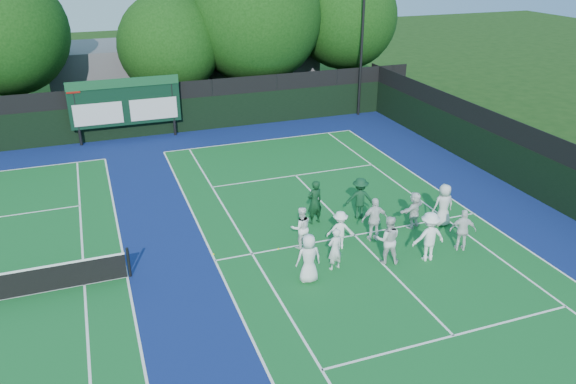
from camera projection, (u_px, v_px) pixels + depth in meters
name	position (u px, v px, depth m)	size (l,w,h in m)	color
ground	(367.00, 248.00, 20.73)	(120.00, 120.00, 0.00)	#16350E
court_apron	(201.00, 263.00, 19.71)	(34.00, 32.00, 0.01)	navy
near_court	(355.00, 235.00, 21.58)	(11.05, 23.85, 0.01)	#135E25
back_fence	(144.00, 113.00, 32.01)	(34.00, 0.08, 3.00)	black
divider_fence_right	(547.00, 173.00, 23.84)	(0.08, 32.00, 3.00)	black
scoreboard	(125.00, 102.00, 30.99)	(6.00, 0.21, 3.55)	black
clubhouse	(187.00, 69.00, 39.85)	(18.00, 6.00, 4.00)	#5E5E64
light_pole_right	(363.00, 14.00, 33.94)	(1.20, 0.30, 10.12)	black
tree_b	(8.00, 36.00, 31.30)	(6.97, 6.97, 9.18)	black
tree_c	(172.00, 47.00, 34.59)	(6.25, 6.25, 7.63)	black
tree_d	(257.00, 20.00, 35.77)	(8.42, 8.42, 10.15)	black
tree_e	(347.00, 20.00, 37.86)	(6.87, 6.87, 9.08)	black
tennis_ball_0	(278.00, 249.00, 20.59)	(0.07, 0.07, 0.07)	yellow
tennis_ball_1	(387.00, 230.00, 21.90)	(0.07, 0.07, 0.07)	yellow
tennis_ball_3	(214.00, 254.00, 20.23)	(0.07, 0.07, 0.07)	yellow
tennis_ball_5	(385.00, 242.00, 21.06)	(0.07, 0.07, 0.07)	yellow
player_front_0	(309.00, 258.00, 18.38)	(0.84, 0.55, 1.72)	white
player_front_1	(335.00, 249.00, 19.09)	(0.57, 0.37, 1.55)	silver
player_front_2	(388.00, 240.00, 19.46)	(0.87, 0.67, 1.78)	silver
player_front_3	(429.00, 236.00, 19.60)	(1.19, 0.68, 1.84)	white
player_front_4	(463.00, 230.00, 20.27)	(0.94, 0.39, 1.61)	white
player_back_0	(301.00, 228.00, 20.44)	(0.79, 0.61, 1.62)	white
player_back_1	(340.00, 230.00, 20.42)	(0.96, 0.55, 1.48)	white
player_back_2	(375.00, 219.00, 20.92)	(1.02, 0.42, 1.73)	white
player_back_3	(414.00, 210.00, 21.92)	(1.40, 0.44, 1.51)	white
player_back_4	(444.00, 205.00, 22.05)	(0.85, 0.55, 1.74)	silver
coach_left	(315.00, 202.00, 22.17)	(0.67, 0.44, 1.84)	#0E3319
coach_right	(360.00, 198.00, 22.60)	(1.13, 0.65, 1.75)	#0F391F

